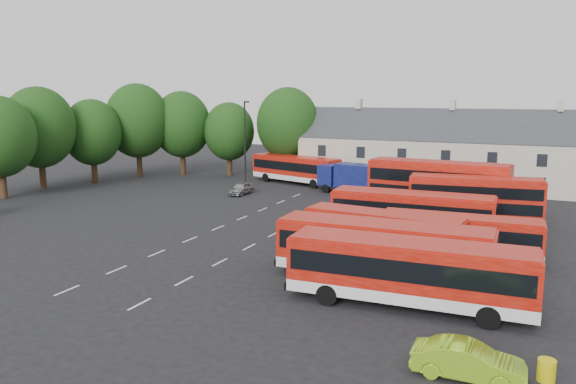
% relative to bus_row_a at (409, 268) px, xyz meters
% --- Properties ---
extents(ground, '(140.00, 140.00, 0.00)m').
position_rel_bus_row_a_xyz_m(ground, '(-17.76, 8.70, -2.08)').
color(ground, black).
rests_on(ground, ground).
extents(lane_markings, '(5.15, 33.80, 0.01)m').
position_rel_bus_row_a_xyz_m(lane_markings, '(-15.26, 10.70, -2.08)').
color(lane_markings, beige).
rests_on(lane_markings, ground).
extents(treeline, '(29.92, 32.59, 12.01)m').
position_rel_bus_row_a_xyz_m(treeline, '(-38.50, 28.07, 4.60)').
color(treeline, black).
rests_on(treeline, ground).
extents(terrace_houses, '(35.70, 7.13, 10.06)m').
position_rel_bus_row_a_xyz_m(terrace_houses, '(-3.76, 38.70, 1.78)').
color(terrace_houses, beige).
rests_on(terrace_houses, ground).
extents(bus_row_a, '(12.35, 3.30, 3.46)m').
position_rel_bus_row_a_xyz_m(bus_row_a, '(0.00, 0.00, 0.00)').
color(bus_row_a, silver).
rests_on(bus_row_a, ground).
extents(bus_row_b, '(12.33, 3.14, 3.47)m').
position_rel_bus_row_a_xyz_m(bus_row_b, '(-2.24, 3.41, 0.00)').
color(bus_row_b, silver).
rests_on(bus_row_b, ground).
extents(bus_row_c, '(10.86, 3.61, 3.01)m').
position_rel_bus_row_a_xyz_m(bus_row_c, '(-3.53, 8.35, -0.27)').
color(bus_row_c, silver).
rests_on(bus_row_c, ground).
extents(bus_row_d, '(10.32, 2.81, 2.89)m').
position_rel_bus_row_a_xyz_m(bus_row_d, '(1.17, 9.87, -0.34)').
color(bus_row_d, silver).
rests_on(bus_row_d, ground).
extents(bus_row_e, '(12.09, 3.03, 3.40)m').
position_rel_bus_row_a_xyz_m(bus_row_e, '(-2.94, 14.36, -0.04)').
color(bus_row_e, silver).
rests_on(bus_row_e, ground).
extents(bus_dd_south, '(10.46, 3.55, 4.20)m').
position_rel_bus_row_a_xyz_m(bus_dd_south, '(1.09, 19.13, 0.31)').
color(bus_dd_south, silver).
rests_on(bus_dd_south, ground).
extents(bus_dd_north, '(12.17, 3.68, 4.92)m').
position_rel_bus_row_a_xyz_m(bus_dd_north, '(-2.37, 22.25, 0.72)').
color(bus_dd_north, silver).
rests_on(bus_dd_north, ground).
extents(bus_north, '(11.98, 5.91, 3.31)m').
position_rel_bus_row_a_xyz_m(bus_north, '(-21.01, 33.86, -0.09)').
color(bus_north, silver).
rests_on(bus_north, ground).
extents(box_truck, '(7.82, 3.93, 3.28)m').
position_rel_bus_row_a_xyz_m(box_truck, '(-12.59, 29.95, -0.24)').
color(box_truck, black).
rests_on(box_truck, ground).
extents(silver_car, '(1.59, 3.84, 1.30)m').
position_rel_bus_row_a_xyz_m(silver_car, '(-23.45, 24.80, -1.43)').
color(silver_car, '#A1A3A9').
rests_on(silver_car, ground).
extents(lime_car, '(4.27, 1.58, 1.40)m').
position_rel_bus_row_a_xyz_m(lime_car, '(3.67, -6.23, -1.38)').
color(lime_car, '#8CC51E').
rests_on(lime_car, ground).
extents(grit_bin, '(0.68, 0.68, 0.85)m').
position_rel_bus_row_a_xyz_m(grit_bin, '(6.42, -5.21, -1.66)').
color(grit_bin, '#C7B80B').
rests_on(grit_bin, ground).
extents(lamppost, '(0.69, 0.31, 9.88)m').
position_rel_bus_row_a_xyz_m(lamppost, '(-25.11, 28.89, 3.19)').
color(lamppost, black).
rests_on(lamppost, ground).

